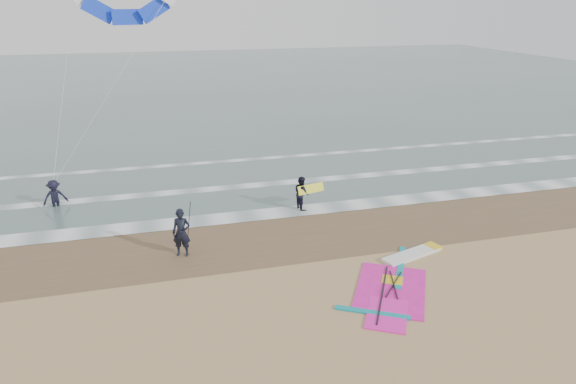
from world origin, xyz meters
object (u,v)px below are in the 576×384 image
object	(u,v)px
person_walking	(301,193)
surf_kite	(126,3)
person_standing	(181,233)
person_wading	(54,190)
windsurf_rig	(398,279)

from	to	relation	value
person_walking	surf_kite	xyz separation A→B (m)	(-6.88, 7.56, 7.90)
person_standing	person_wading	size ratio (longest dim) A/B	1.11
windsurf_rig	person_walking	size ratio (longest dim) A/B	3.46
person_walking	person_wading	world-z (taller)	person_wading
windsurf_rig	person_wading	xyz separation A→B (m)	(-12.07, 9.96, 0.79)
person_standing	person_wading	distance (m)	8.14
person_wading	surf_kite	bearing A→B (deg)	31.95
windsurf_rig	surf_kite	bearing A→B (deg)	119.79
surf_kite	person_walking	bearing A→B (deg)	-47.69
person_standing	surf_kite	world-z (taller)	surf_kite
windsurf_rig	surf_kite	xyz separation A→B (m)	(-8.26, 14.43, 8.63)
person_standing	person_wading	xyz separation A→B (m)	(-5.21, 6.25, -0.09)
person_standing	windsurf_rig	bearing A→B (deg)	-10.80
windsurf_rig	person_standing	xyz separation A→B (m)	(-6.85, 3.71, 0.87)
windsurf_rig	person_standing	distance (m)	7.84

